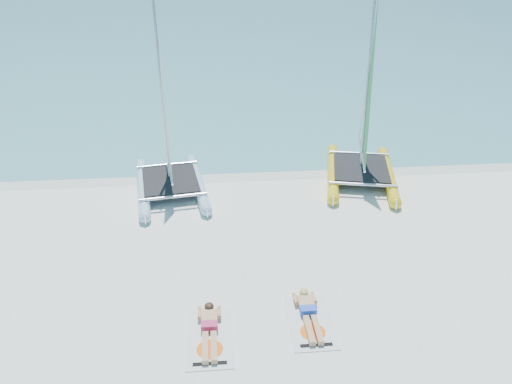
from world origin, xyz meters
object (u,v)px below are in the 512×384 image
(towel_a, at_px, (210,338))
(catamaran_blue, at_px, (166,137))
(sunbather_a, at_px, (209,328))
(towel_b, at_px, (310,321))
(catamaran_yellow, at_px, (365,118))
(sunbather_b, at_px, (308,312))

(towel_a, bearing_deg, catamaran_blue, 99.91)
(sunbather_a, bearing_deg, towel_b, 3.18)
(catamaran_blue, xyz_separation_m, towel_a, (1.30, -7.44, -1.91))
(catamaran_yellow, relative_size, towel_a, 3.64)
(towel_a, distance_m, towel_b, 2.28)
(catamaran_blue, xyz_separation_m, sunbather_b, (3.56, -6.93, -1.80))
(catamaran_blue, bearing_deg, towel_b, -71.62)
(towel_a, height_order, sunbather_b, sunbather_b)
(catamaran_blue, relative_size, sunbather_b, 3.72)
(sunbather_a, relative_size, sunbather_b, 1.00)
(catamaran_blue, xyz_separation_m, catamaran_yellow, (6.89, 0.74, 0.21))
(towel_a, xyz_separation_m, towel_b, (2.26, 0.32, 0.00))
(sunbather_a, bearing_deg, catamaran_blue, 100.16)
(catamaran_yellow, xyz_separation_m, sunbather_b, (-3.33, -7.67, -2.00))
(sunbather_a, xyz_separation_m, towel_b, (2.26, 0.13, -0.11))
(towel_a, xyz_separation_m, sunbather_a, (0.00, 0.19, 0.11))
(towel_a, relative_size, sunbather_b, 1.07)
(catamaran_yellow, bearing_deg, towel_b, -100.31)
(catamaran_blue, distance_m, catamaran_yellow, 6.93)
(catamaran_yellow, bearing_deg, sunbather_a, -112.32)
(catamaran_blue, xyz_separation_m, sunbather_a, (1.30, -7.24, -1.80))
(catamaran_blue, height_order, sunbather_b, catamaran_blue)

